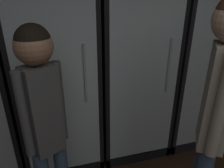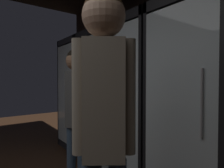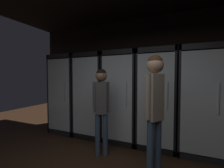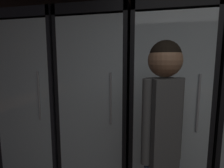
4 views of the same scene
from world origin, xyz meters
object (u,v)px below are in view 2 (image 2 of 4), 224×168
(shopper_far, at_px, (104,106))
(shopper_near, at_px, (76,104))
(cooler_right, at_px, (201,111))
(cooler_left, at_px, (107,98))
(cooler_far_left, at_px, (84,94))
(cooler_center, at_px, (142,102))

(shopper_far, bearing_deg, shopper_near, 162.46)
(cooler_right, bearing_deg, shopper_far, -84.90)
(cooler_right, distance_m, shopper_near, 1.21)
(cooler_left, bearing_deg, cooler_far_left, 179.98)
(cooler_right, xyz_separation_m, shopper_far, (0.10, -1.15, 0.16))
(shopper_near, bearing_deg, cooler_right, 44.14)
(cooler_left, height_order, cooler_right, same)
(cooler_right, bearing_deg, cooler_center, -179.85)
(cooler_far_left, xyz_separation_m, cooler_right, (2.30, 0.00, -0.01))
(cooler_left, xyz_separation_m, shopper_near, (0.66, -0.84, 0.04))
(cooler_far_left, xyz_separation_m, shopper_far, (2.40, -1.15, 0.15))
(cooler_far_left, bearing_deg, cooler_right, 0.01)
(cooler_far_left, bearing_deg, cooler_left, -0.02)
(cooler_far_left, relative_size, cooler_right, 1.00)
(cooler_left, relative_size, cooler_right, 1.00)
(shopper_near, bearing_deg, cooler_far_left, 149.40)
(cooler_right, bearing_deg, shopper_near, -135.86)
(cooler_left, xyz_separation_m, cooler_center, (0.77, -0.00, -0.00))
(cooler_center, bearing_deg, cooler_right, 0.15)
(cooler_right, xyz_separation_m, shopper_near, (-0.87, -0.85, 0.04))
(cooler_left, bearing_deg, shopper_far, -35.17)
(cooler_center, bearing_deg, cooler_left, 179.89)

